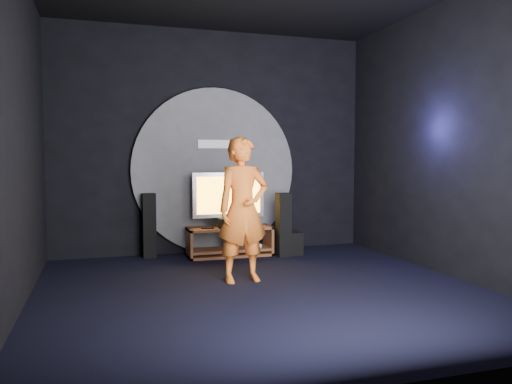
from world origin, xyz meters
TOP-DOWN VIEW (x-y plane):
  - floor at (0.00, 0.00)m, footprint 5.00×5.00m
  - back_wall at (0.00, 2.50)m, footprint 5.00×0.04m
  - front_wall at (0.00, -2.50)m, footprint 5.00×0.04m
  - left_wall at (-2.50, 0.00)m, footprint 0.04×5.00m
  - right_wall at (2.50, 0.00)m, footprint 0.04×5.00m
  - wall_disc_panel at (0.00, 2.44)m, footprint 2.60×0.11m
  - media_console at (0.15, 2.05)m, footprint 1.29×0.45m
  - tv at (0.14, 2.12)m, footprint 1.12×0.22m
  - center_speaker at (0.14, 1.90)m, footprint 0.40×0.15m
  - remote at (-0.22, 1.93)m, footprint 0.18×0.05m
  - tower_speaker_left at (-1.04, 2.32)m, footprint 0.19×0.22m
  - tower_speaker_right at (0.92, 1.79)m, footprint 0.19×0.22m
  - subwoofer at (1.08, 1.89)m, footprint 0.32×0.32m
  - player at (-0.09, 0.48)m, footprint 0.68×0.48m

SIDE VIEW (x-z plane):
  - floor at x=0.00m, z-range 0.00..0.00m
  - subwoofer at x=1.08m, z-range 0.00..0.35m
  - media_console at x=0.15m, z-range -0.03..0.42m
  - remote at x=-0.22m, z-range 0.45..0.47m
  - tower_speaker_left at x=-1.04m, z-range 0.00..0.97m
  - tower_speaker_right at x=0.92m, z-range 0.00..0.97m
  - center_speaker at x=0.14m, z-range 0.45..0.60m
  - player at x=-0.09m, z-range 0.00..1.76m
  - tv at x=0.14m, z-range 0.49..1.32m
  - wall_disc_panel at x=0.00m, z-range 0.00..2.60m
  - back_wall at x=0.00m, z-range 0.00..3.50m
  - front_wall at x=0.00m, z-range 0.00..3.50m
  - left_wall at x=-2.50m, z-range 0.00..3.50m
  - right_wall at x=2.50m, z-range 0.00..3.50m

